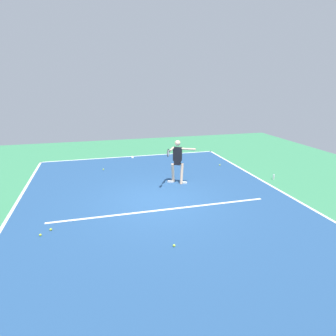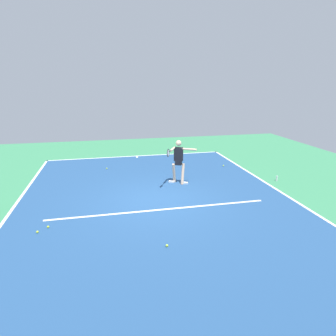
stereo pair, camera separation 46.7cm
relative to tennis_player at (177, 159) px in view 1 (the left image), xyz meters
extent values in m
plane|color=#388456|center=(1.17, 1.47, -1.02)|extent=(22.59, 22.59, 0.00)
cube|color=navy|center=(1.17, 1.47, -1.02)|extent=(9.47, 12.68, 0.00)
cube|color=white|center=(1.17, -4.82, -1.02)|extent=(9.47, 0.10, 0.01)
cube|color=white|center=(-3.52, 1.47, -1.02)|extent=(0.10, 12.68, 0.01)
cube|color=white|center=(5.85, 1.47, -1.02)|extent=(0.10, 12.68, 0.01)
cube|color=white|center=(1.17, 2.30, -1.02)|extent=(7.10, 0.10, 0.01)
cube|color=white|center=(1.17, -4.62, -1.02)|extent=(0.10, 0.30, 0.01)
cylinder|color=beige|center=(-0.17, 0.05, -0.61)|extent=(0.24, 0.32, 0.84)
cube|color=white|center=(-0.26, 0.10, -0.99)|extent=(0.26, 0.20, 0.07)
cylinder|color=beige|center=(0.15, -0.12, -0.61)|extent=(0.24, 0.32, 0.84)
cube|color=white|center=(0.23, -0.17, -0.99)|extent=(0.26, 0.20, 0.07)
cube|color=black|center=(-0.01, -0.03, -0.15)|extent=(0.31, 0.29, 0.20)
cube|color=black|center=(-0.01, -0.03, 0.19)|extent=(0.38, 0.32, 0.55)
sphere|color=beige|center=(-0.01, -0.03, 0.63)|extent=(0.22, 0.22, 0.22)
cylinder|color=beige|center=(-0.40, 0.17, 0.41)|extent=(0.52, 0.33, 0.08)
cylinder|color=beige|center=(0.27, 0.13, 0.44)|extent=(0.33, 0.52, 0.08)
cylinder|color=black|center=(0.45, 0.46, 0.44)|extent=(0.13, 0.21, 0.03)
torus|color=black|center=(0.56, 0.68, 0.44)|extent=(0.16, 0.27, 0.29)
cylinder|color=silver|center=(0.56, 0.68, 0.44)|extent=(0.12, 0.22, 0.25)
sphere|color=#C6E53D|center=(-2.76, -1.90, -0.99)|extent=(0.07, 0.07, 0.07)
sphere|color=#C6E53D|center=(2.81, -2.63, -0.99)|extent=(0.07, 0.07, 0.07)
sphere|color=#C6E53D|center=(1.41, 4.46, -0.99)|extent=(0.07, 0.07, 0.07)
sphere|color=#CCE033|center=(4.72, 3.04, -0.99)|extent=(0.07, 0.07, 0.07)
sphere|color=#CCE033|center=(4.49, 2.80, -0.99)|extent=(0.07, 0.07, 0.07)
cylinder|color=white|center=(-4.07, 0.58, -0.91)|extent=(0.07, 0.07, 0.22)
camera|label=1|loc=(3.17, 10.46, 2.92)|focal=30.54mm
camera|label=2|loc=(2.72, 10.57, 2.92)|focal=30.54mm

